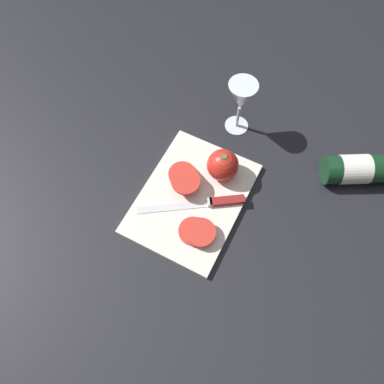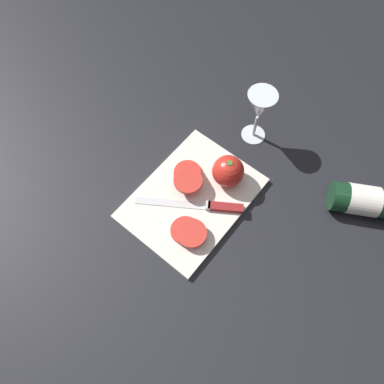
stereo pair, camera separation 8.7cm
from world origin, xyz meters
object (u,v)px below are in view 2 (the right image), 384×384
Objects in this scene: whole_tomato at (228,171)px; knife at (214,206)px; tomato_slice_stack_near at (188,232)px; tomato_slice_stack_far at (188,176)px; wine_glass at (261,109)px; wine_bottle at (372,202)px.

whole_tomato is 0.10m from knife.
whole_tomato is 0.89× the size of tomato_slice_stack_near.
knife is (-0.09, -0.02, -0.04)m from whole_tomato.
tomato_slice_stack_near is 0.15m from tomato_slice_stack_far.
whole_tomato reaches higher than tomato_slice_stack_near.
wine_glass reaches higher than knife.
wine_bottle is 0.37m from whole_tomato.
whole_tomato is at bearing 116.85° from wine_bottle.
knife is at bearing -165.26° from whole_tomato.
wine_bottle is 2.99× the size of tomato_slice_stack_near.
whole_tomato is at bearing -170.52° from wine_glass.
knife is at bearing 129.76° from wine_bottle.
whole_tomato is at bearing -108.64° from knife.
wine_bottle reaches higher than knife.
whole_tomato is (-0.17, 0.33, 0.02)m from wine_bottle.
wine_glass is 0.26m from tomato_slice_stack_far.
knife is 2.31× the size of tomato_slice_stack_far.
whole_tomato is 0.19m from tomato_slice_stack_near.
knife is at bearing -168.70° from wine_glass.
wine_glass is 0.37m from tomato_slice_stack_near.
tomato_slice_stack_near is (-0.10, 0.00, 0.01)m from knife.
knife is 2.56× the size of tomato_slice_stack_near.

